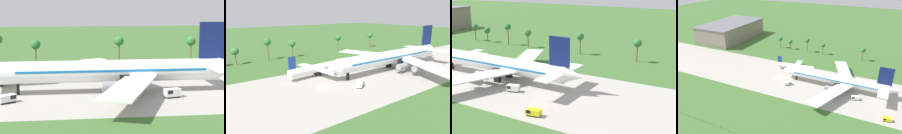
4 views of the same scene
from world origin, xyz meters
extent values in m
cylinder|color=white|center=(35.08, 1.71, 5.61)|extent=(56.64, 5.63, 5.63)
cone|color=white|center=(66.92, 1.71, 6.03)|extent=(7.03, 5.35, 5.35)
cube|color=#146BB7|center=(35.08, 1.71, 6.03)|extent=(48.15, 5.74, 0.56)
cube|color=navy|center=(61.72, 1.71, 13.21)|extent=(7.32, 0.50, 9.57)
cube|color=white|center=(62.00, 1.71, 6.46)|extent=(5.07, 22.51, 0.30)
cube|color=white|center=(37.30, -13.28, 4.63)|extent=(18.01, 30.52, 0.44)
cube|color=white|center=(37.30, 16.69, 4.63)|extent=(18.01, 30.52, 0.44)
cylinder|color=gray|center=(34.41, -5.05, 2.96)|extent=(5.07, 2.53, 2.53)
cylinder|color=gray|center=(36.69, -10.68, 2.96)|extent=(5.07, 2.53, 2.53)
cylinder|color=gray|center=(34.41, 8.46, 2.96)|extent=(5.07, 2.53, 2.53)
cylinder|color=gray|center=(36.69, 14.09, 2.96)|extent=(5.07, 2.53, 2.53)
cube|color=black|center=(11.29, 1.71, 2.52)|extent=(0.70, 0.90, 5.05)
cube|color=black|center=(37.91, -1.39, 2.52)|extent=(2.40, 1.20, 5.05)
cube|color=black|center=(37.91, 4.80, 2.52)|extent=(2.40, 1.20, 5.05)
cylinder|color=white|center=(5.42, 13.13, 3.07)|extent=(25.57, 6.16, 3.23)
cube|color=white|center=(5.42, 13.13, 2.75)|extent=(6.51, 23.12, 0.24)
cube|color=black|center=(5.42, 13.13, 1.54)|extent=(1.53, 3.03, 3.07)
cube|color=black|center=(48.94, -6.15, 0.20)|extent=(3.71, 2.57, 0.40)
cube|color=white|center=(48.94, -6.15, 1.33)|extent=(4.34, 2.92, 1.86)
cube|color=black|center=(47.88, -6.42, 1.61)|extent=(1.85, 2.32, 0.90)
cube|color=black|center=(65.48, -17.91, 0.20)|extent=(3.68, 2.40, 0.40)
cube|color=yellow|center=(65.48, -17.91, 1.16)|extent=(4.31, 2.70, 1.52)
cube|color=black|center=(64.39, -18.11, 1.38)|extent=(1.75, 2.26, 0.90)
cylinder|color=brown|center=(43.78, 50.44, 4.05)|extent=(0.56, 0.56, 8.09)
sphere|color=#337538|center=(43.78, 50.44, 8.69)|extent=(3.60, 3.60, 3.60)
cylinder|color=brown|center=(-25.62, 50.44, 3.75)|extent=(0.56, 0.56, 7.50)
sphere|color=#337538|center=(-25.62, 50.44, 8.10)|extent=(3.60, 3.60, 3.60)
cylinder|color=brown|center=(12.81, 50.44, 3.59)|extent=(0.56, 0.56, 7.17)
sphere|color=#337538|center=(12.81, 50.44, 7.77)|extent=(3.60, 3.60, 3.60)
cylinder|color=brown|center=(71.77, 50.44, 3.88)|extent=(0.56, 0.56, 7.76)
sphere|color=#337538|center=(71.77, 50.44, 8.36)|extent=(3.60, 3.60, 3.60)
cylinder|color=brown|center=(-0.72, 50.44, 4.63)|extent=(0.56, 0.56, 9.26)
sphere|color=#337538|center=(-0.72, 50.44, 9.86)|extent=(3.60, 3.60, 3.60)
cylinder|color=brown|center=(-16.10, 50.44, 3.07)|extent=(0.56, 0.56, 6.13)
sphere|color=#337538|center=(-16.10, 50.44, 6.73)|extent=(3.60, 3.60, 3.60)
camera|label=1|loc=(22.45, -100.04, 22.85)|focal=65.00mm
camera|label=2|loc=(-38.19, -57.45, 24.67)|focal=35.00mm
camera|label=3|loc=(111.17, -79.73, 35.46)|focal=50.00mm
camera|label=4|loc=(59.98, -110.30, 64.92)|focal=35.00mm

